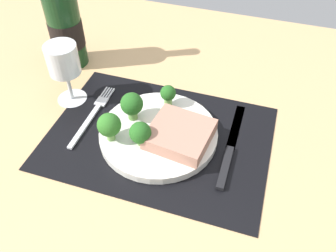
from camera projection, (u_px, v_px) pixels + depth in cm
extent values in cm
cube|color=tan|center=(159.00, 142.00, 71.34)|extent=(140.00, 110.00, 3.00)
cube|color=black|center=(159.00, 137.00, 70.16)|extent=(43.57, 31.25, 0.30)
cylinder|color=silver|center=(159.00, 134.00, 69.49)|extent=(23.30, 23.30, 1.60)
cube|color=tan|center=(180.00, 134.00, 66.39)|extent=(12.57, 12.20, 2.76)
cylinder|color=#5B8942|center=(133.00, 114.00, 70.86)|extent=(1.89, 1.89, 1.85)
sphere|color=#235B1E|center=(132.00, 104.00, 68.83)|extent=(4.53, 4.53, 4.53)
cylinder|color=#5B8942|center=(141.00, 141.00, 66.10)|extent=(1.36, 1.36, 1.25)
sphere|color=#235B1E|center=(140.00, 133.00, 64.40)|extent=(4.15, 4.15, 4.15)
cylinder|color=#6B994C|center=(168.00, 101.00, 73.81)|extent=(1.66, 1.66, 1.70)
sphere|color=#235B1E|center=(168.00, 93.00, 72.21)|extent=(3.26, 3.26, 3.26)
cylinder|color=#6B994C|center=(111.00, 135.00, 66.85)|extent=(1.60, 1.60, 1.78)
sphere|color=#2D6B23|center=(109.00, 125.00, 64.85)|extent=(4.52, 4.52, 4.52)
cube|color=silver|center=(85.00, 126.00, 71.82)|extent=(1.00, 13.00, 0.50)
cube|color=silver|center=(101.00, 102.00, 77.03)|extent=(2.40, 2.60, 0.40)
cube|color=silver|center=(104.00, 92.00, 79.30)|extent=(0.30, 3.60, 0.35)
cube|color=silver|center=(106.00, 93.00, 79.17)|extent=(0.30, 3.60, 0.35)
cube|color=silver|center=(109.00, 93.00, 79.04)|extent=(0.30, 3.60, 0.35)
cube|color=silver|center=(111.00, 94.00, 78.91)|extent=(0.30, 3.60, 0.35)
cube|color=black|center=(225.00, 167.00, 64.11)|extent=(1.40, 10.00, 0.80)
cube|color=silver|center=(236.00, 126.00, 71.98)|extent=(1.80, 13.00, 0.30)
cylinder|color=#143819|center=(66.00, 29.00, 81.97)|extent=(7.76, 7.76, 18.25)
cylinder|color=black|center=(67.00, 33.00, 82.62)|extent=(7.91, 7.91, 6.39)
cylinder|color=silver|center=(72.00, 98.00, 78.39)|extent=(6.46, 6.46, 0.40)
cylinder|color=silver|center=(69.00, 85.00, 75.77)|extent=(0.80, 0.80, 6.96)
cylinder|color=silver|center=(63.00, 59.00, 71.05)|extent=(6.59, 6.59, 6.31)
cylinder|color=tan|center=(65.00, 67.00, 72.47)|extent=(5.80, 5.80, 2.31)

